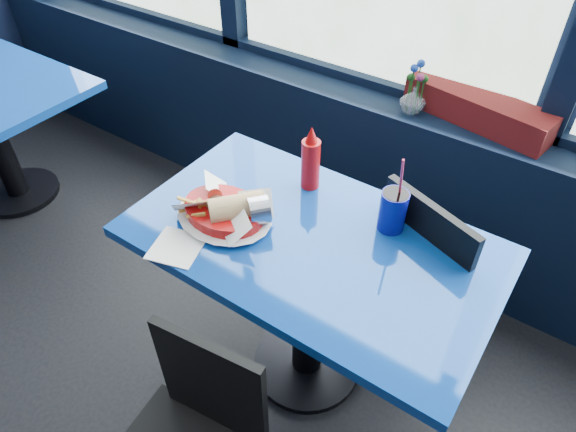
% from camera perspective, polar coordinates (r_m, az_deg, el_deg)
% --- Properties ---
extents(window_sill, '(5.00, 0.26, 0.80)m').
position_cam_1_polar(window_sill, '(2.59, 7.23, 5.79)').
color(window_sill, black).
rests_on(window_sill, ground).
extents(near_table, '(1.20, 0.70, 0.75)m').
position_cam_1_polar(near_table, '(1.80, 2.50, -6.63)').
color(near_table, black).
rests_on(near_table, ground).
extents(chair_near_back, '(0.51, 0.51, 0.88)m').
position_cam_1_polar(chair_near_back, '(1.98, 14.05, -5.01)').
color(chair_near_back, black).
rests_on(chair_near_back, ground).
extents(planter_box, '(0.62, 0.26, 0.12)m').
position_cam_1_polar(planter_box, '(2.23, 20.32, 11.13)').
color(planter_box, maroon).
rests_on(planter_box, window_sill).
extents(flower_vase, '(0.13, 0.13, 0.23)m').
position_cam_1_polar(flower_vase, '(2.22, 13.78, 12.70)').
color(flower_vase, silver).
rests_on(flower_vase, window_sill).
extents(food_basket, '(0.38, 0.38, 0.11)m').
position_cam_1_polar(food_basket, '(1.71, -6.96, 0.62)').
color(food_basket, '#AB0B0B').
rests_on(food_basket, near_table).
extents(ketchup_bottle, '(0.07, 0.07, 0.25)m').
position_cam_1_polar(ketchup_bottle, '(1.80, 2.54, 6.16)').
color(ketchup_bottle, '#AB0B0B').
rests_on(ketchup_bottle, near_table).
extents(soda_cup, '(0.09, 0.09, 0.30)m').
position_cam_1_polar(soda_cup, '(1.68, 11.60, 0.67)').
color(soda_cup, '#0B0D80').
rests_on(soda_cup, near_table).
extents(napkin, '(0.19, 0.19, 0.00)m').
position_cam_1_polar(napkin, '(1.67, -12.26, -3.41)').
color(napkin, white).
rests_on(napkin, near_table).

